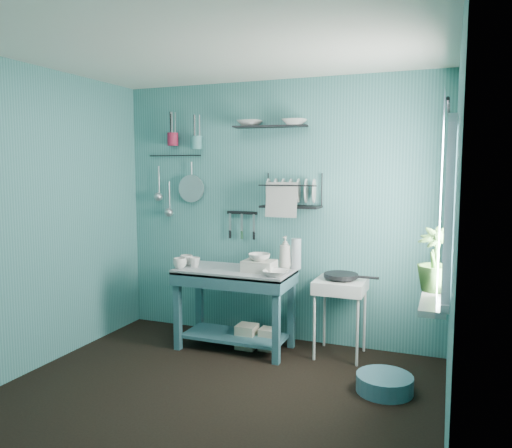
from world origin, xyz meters
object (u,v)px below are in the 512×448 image
(hotplate_stand, at_px, (340,318))
(utensil_cup_teal, at_px, (197,143))
(mug_mid, at_px, (195,262))
(dish_rack, at_px, (291,190))
(mug_left, at_px, (180,263))
(utensil_cup_magenta, at_px, (173,139))
(storage_tin_large, at_px, (247,336))
(colander, at_px, (191,189))
(floor_basin, at_px, (384,384))
(wash_tub, at_px, (259,266))
(soap_bottle, at_px, (285,252))
(mug_right, at_px, (187,260))
(water_bottle, at_px, (296,254))
(work_counter, at_px, (235,309))
(storage_tin_small, at_px, (268,339))
(potted_plant, at_px, (435,259))
(frying_pan, at_px, (341,275))

(hotplate_stand, height_order, utensil_cup_teal, utensil_cup_teal)
(mug_mid, height_order, dish_rack, dish_rack)
(mug_left, bearing_deg, utensil_cup_magenta, 124.70)
(storage_tin_large, bearing_deg, mug_left, -160.10)
(colander, relative_size, floor_basin, 0.66)
(wash_tub, bearing_deg, soap_bottle, 52.31)
(utensil_cup_magenta, xyz_separation_m, floor_basin, (2.25, -0.79, -1.90))
(mug_right, bearing_deg, dish_rack, 18.23)
(utensil_cup_magenta, height_order, floor_basin, utensil_cup_magenta)
(mug_left, relative_size, utensil_cup_teal, 0.95)
(water_bottle, bearing_deg, work_counter, -157.07)
(storage_tin_small, bearing_deg, mug_right, -174.29)
(colander, relative_size, storage_tin_small, 1.40)
(potted_plant, bearing_deg, storage_tin_small, 156.56)
(mug_mid, xyz_separation_m, colander, (-0.27, 0.45, 0.67))
(mug_mid, bearing_deg, work_counter, 8.97)
(water_bottle, distance_m, storage_tin_small, 0.83)
(storage_tin_large, height_order, storage_tin_small, storage_tin_large)
(water_bottle, relative_size, storage_tin_small, 1.40)
(wash_tub, xyz_separation_m, colander, (-0.90, 0.41, 0.66))
(work_counter, bearing_deg, mug_right, -177.12)
(utensil_cup_teal, distance_m, floor_basin, 2.83)
(work_counter, height_order, mug_right, mug_right)
(mug_mid, height_order, floor_basin, mug_mid)
(frying_pan, xyz_separation_m, potted_plant, (0.79, -0.72, 0.32))
(storage_tin_large, bearing_deg, hotplate_stand, 8.52)
(utensil_cup_magenta, relative_size, potted_plant, 0.30)
(mug_left, bearing_deg, dish_rack, 27.06)
(mug_right, height_order, storage_tin_large, mug_right)
(frying_pan, bearing_deg, mug_right, -173.03)
(potted_plant, distance_m, storage_tin_small, 1.83)
(mug_right, distance_m, water_bottle, 1.05)
(mug_left, relative_size, potted_plant, 0.28)
(water_bottle, xyz_separation_m, storage_tin_large, (-0.42, -0.17, -0.78))
(storage_tin_large, bearing_deg, soap_bottle, 25.11)
(frying_pan, height_order, utensil_cup_teal, utensil_cup_teal)
(mug_mid, distance_m, utensil_cup_teal, 1.22)
(work_counter, relative_size, water_bottle, 3.79)
(mug_left, bearing_deg, work_counter, 18.43)
(work_counter, xyz_separation_m, hotplate_stand, (0.95, 0.18, -0.03))
(soap_bottle, xyz_separation_m, frying_pan, (0.53, -0.02, -0.17))
(wash_tub, xyz_separation_m, storage_tin_large, (-0.15, 0.07, -0.69))
(utensil_cup_teal, bearing_deg, dish_rack, -2.85)
(work_counter, relative_size, dish_rack, 1.93)
(water_bottle, distance_m, frying_pan, 0.46)
(soap_bottle, bearing_deg, colander, 170.00)
(mug_right, xyz_separation_m, water_bottle, (1.02, 0.22, 0.09))
(water_bottle, distance_m, hotplate_stand, 0.69)
(soap_bottle, relative_size, potted_plant, 0.68)
(mug_right, height_order, water_bottle, water_bottle)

